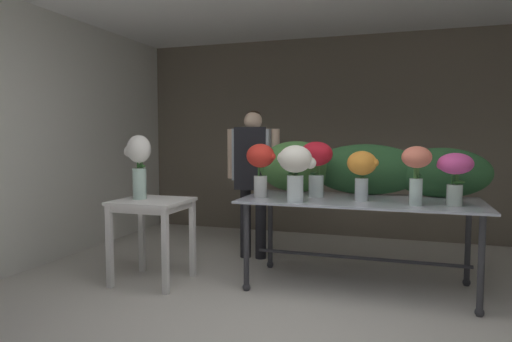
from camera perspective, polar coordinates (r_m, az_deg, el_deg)
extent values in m
plane|color=beige|center=(4.65, 8.05, -12.63)|extent=(8.24, 8.24, 0.00)
cube|color=#706656|center=(6.30, 11.17, 4.19)|extent=(5.82, 0.12, 2.69)
cube|color=silver|center=(5.72, -21.93, 3.96)|extent=(0.12, 3.87, 2.69)
cube|color=silver|center=(4.11, 12.91, -3.63)|extent=(2.06, 0.94, 0.02)
cylinder|color=#38383D|center=(4.02, -1.22, -9.51)|extent=(0.05, 0.05, 0.78)
sphere|color=#38383D|center=(4.12, -1.21, -14.38)|extent=(0.07, 0.07, 0.07)
cylinder|color=#38383D|center=(3.85, 26.47, -10.60)|extent=(0.05, 0.05, 0.78)
sphere|color=#38383D|center=(3.96, 26.29, -15.65)|extent=(0.07, 0.07, 0.07)
cylinder|color=#38383D|center=(4.71, 1.80, -7.45)|extent=(0.05, 0.05, 0.78)
sphere|color=#38383D|center=(4.80, 1.79, -11.67)|extent=(0.07, 0.07, 0.07)
cylinder|color=#38383D|center=(4.57, 25.11, -8.24)|extent=(0.05, 0.05, 0.78)
sphere|color=#38383D|center=(4.66, 24.97, -12.58)|extent=(0.07, 0.07, 0.07)
cylinder|color=#38383D|center=(4.21, 12.79, -10.62)|extent=(1.86, 0.03, 0.03)
cube|color=white|center=(4.30, -12.96, -3.73)|extent=(0.64, 0.61, 0.03)
cube|color=white|center=(4.30, -12.95, -4.32)|extent=(0.58, 0.55, 0.06)
cube|color=white|center=(4.31, -17.95, -9.05)|extent=(0.05, 0.05, 0.74)
cube|color=white|center=(4.01, -11.33, -9.92)|extent=(0.05, 0.05, 0.74)
cube|color=white|center=(4.73, -14.17, -7.77)|extent=(0.05, 0.05, 0.74)
cube|color=white|center=(4.46, -7.98, -8.42)|extent=(0.05, 0.05, 0.74)
cylinder|color=#232328|center=(5.10, -1.32, -6.00)|extent=(0.12, 0.12, 0.87)
cylinder|color=#232328|center=(5.05, 0.61, -6.12)|extent=(0.12, 0.12, 0.87)
cube|color=#B2BCC6|center=(5.00, -0.37, 2.08)|extent=(0.42, 0.22, 0.56)
cube|color=black|center=(4.89, -0.79, 1.56)|extent=(0.36, 0.02, 0.68)
cylinder|color=beige|center=(5.08, -3.10, 2.19)|extent=(0.09, 0.09, 0.55)
cylinder|color=beige|center=(4.92, 2.46, 2.12)|extent=(0.09, 0.09, 0.55)
sphere|color=beige|center=(5.00, -0.37, 6.34)|extent=(0.20, 0.20, 0.20)
ellipsoid|color=black|center=(5.02, -0.30, 7.08)|extent=(0.15, 0.15, 0.09)
ellipsoid|color=#477F3D|center=(4.54, 5.09, 0.55)|extent=(0.77, 0.31, 0.51)
ellipsoid|color=#28562D|center=(4.43, 13.61, 0.19)|extent=(1.06, 0.24, 0.48)
ellipsoid|color=#28562D|center=(4.43, 22.26, -0.20)|extent=(0.87, 0.23, 0.45)
cylinder|color=silver|center=(3.86, 19.46, -2.50)|extent=(0.10, 0.10, 0.22)
cylinder|color=#9EBCB2|center=(3.87, 19.44, -3.40)|extent=(0.09, 0.09, 0.09)
cylinder|color=#477F3D|center=(3.86, 19.73, -1.56)|extent=(0.01, 0.01, 0.33)
cylinder|color=#477F3D|center=(3.87, 19.56, -1.53)|extent=(0.01, 0.01, 0.33)
cylinder|color=#477F3D|center=(3.86, 19.25, -1.54)|extent=(0.01, 0.01, 0.33)
cylinder|color=#477F3D|center=(3.84, 19.41, -1.58)|extent=(0.01, 0.01, 0.33)
ellipsoid|color=#EF7A60|center=(3.84, 19.56, 1.66)|extent=(0.23, 0.23, 0.18)
ellipsoid|color=#28562D|center=(3.89, 19.70, -0.55)|extent=(0.09, 0.10, 0.03)
cylinder|color=silver|center=(4.00, 13.12, -2.29)|extent=(0.11, 0.11, 0.20)
cylinder|color=#9EBCB2|center=(4.01, 13.11, -3.07)|extent=(0.10, 0.10, 0.08)
cylinder|color=#2D6028|center=(4.00, 13.36, -1.73)|extent=(0.01, 0.01, 0.25)
cylinder|color=#2D6028|center=(4.02, 13.00, -1.70)|extent=(0.01, 0.01, 0.25)
cylinder|color=#2D6028|center=(3.98, 12.98, -1.76)|extent=(0.01, 0.01, 0.25)
ellipsoid|color=orange|center=(3.98, 13.18, 0.98)|extent=(0.25, 0.25, 0.21)
sphere|color=orange|center=(3.95, 14.68, 1.03)|extent=(0.07, 0.07, 0.07)
cylinder|color=silver|center=(3.96, 23.69, -2.80)|extent=(0.12, 0.12, 0.17)
cylinder|color=#9EBCB2|center=(3.97, 23.67, -3.48)|extent=(0.11, 0.11, 0.07)
cylinder|color=#2D6028|center=(3.96, 24.04, -1.89)|extent=(0.01, 0.01, 0.28)
cylinder|color=#2D6028|center=(3.98, 23.75, -1.86)|extent=(0.01, 0.01, 0.28)
cylinder|color=#2D6028|center=(3.95, 23.42, -1.89)|extent=(0.01, 0.01, 0.28)
cylinder|color=#2D6028|center=(3.93, 23.87, -1.94)|extent=(0.01, 0.01, 0.28)
ellipsoid|color=#E54C9E|center=(3.94, 23.80, 0.85)|extent=(0.27, 0.27, 0.17)
sphere|color=#E54C9E|center=(3.93, 22.23, 0.66)|extent=(0.07, 0.07, 0.07)
sphere|color=#E54C9E|center=(3.97, 25.28, 0.96)|extent=(0.06, 0.06, 0.06)
ellipsoid|color=#2D6028|center=(3.94, 24.17, -1.31)|extent=(0.11, 0.08, 0.03)
cylinder|color=silver|center=(4.13, 0.56, -1.96)|extent=(0.12, 0.12, 0.20)
cylinder|color=#9EBCB2|center=(4.14, 0.56, -2.72)|extent=(0.11, 0.11, 0.08)
cylinder|color=#387033|center=(4.11, 0.91, -1.10)|extent=(0.01, 0.01, 0.31)
cylinder|color=#387033|center=(4.15, 0.42, -1.05)|extent=(0.01, 0.01, 0.31)
cylinder|color=#387033|center=(4.11, 0.30, -1.10)|extent=(0.01, 0.01, 0.31)
ellipsoid|color=red|center=(4.11, 0.57, 1.94)|extent=(0.26, 0.26, 0.22)
sphere|color=red|center=(4.06, 2.04, 1.81)|extent=(0.07, 0.07, 0.07)
cylinder|color=silver|center=(4.17, 7.57, -1.90)|extent=(0.14, 0.14, 0.20)
cylinder|color=#9EBCB2|center=(4.18, 7.56, -2.68)|extent=(0.13, 0.13, 0.09)
cylinder|color=#477F3D|center=(4.16, 7.94, -0.98)|extent=(0.01, 0.01, 0.32)
cylinder|color=#477F3D|center=(4.19, 7.74, -0.93)|extent=(0.01, 0.01, 0.32)
cylinder|color=#477F3D|center=(4.18, 7.24, -0.95)|extent=(0.01, 0.01, 0.32)
cylinder|color=#477F3D|center=(4.14, 7.48, -0.99)|extent=(0.01, 0.01, 0.32)
ellipsoid|color=red|center=(4.15, 7.61, 2.16)|extent=(0.30, 0.30, 0.22)
sphere|color=red|center=(4.11, 8.85, 2.29)|extent=(0.10, 0.10, 0.10)
ellipsoid|color=#28562D|center=(4.15, 7.35, -0.26)|extent=(0.09, 0.11, 0.03)
cylinder|color=silver|center=(3.84, 4.95, -2.23)|extent=(0.14, 0.14, 0.23)
cylinder|color=#9EBCB2|center=(3.85, 4.94, -3.18)|extent=(0.13, 0.13, 0.10)
cylinder|color=#477F3D|center=(3.84, 5.32, -1.65)|extent=(0.01, 0.01, 0.29)
cylinder|color=#477F3D|center=(3.86, 4.91, -1.61)|extent=(0.01, 0.01, 0.29)
cylinder|color=#477F3D|center=(3.83, 4.72, -1.66)|extent=(0.01, 0.01, 0.29)
ellipsoid|color=white|center=(3.82, 4.97, 1.52)|extent=(0.28, 0.28, 0.23)
sphere|color=white|center=(3.82, 3.51, 1.63)|extent=(0.11, 0.11, 0.11)
sphere|color=white|center=(3.82, 6.85, 1.01)|extent=(0.10, 0.10, 0.10)
ellipsoid|color=#28562D|center=(3.84, 4.79, -0.23)|extent=(0.11, 0.08, 0.03)
cylinder|color=silver|center=(4.35, -14.45, -1.55)|extent=(0.13, 0.13, 0.29)
cylinder|color=#9EBCB2|center=(4.35, -14.43, -2.61)|extent=(0.12, 0.12, 0.12)
cylinder|color=#2D6028|center=(4.33, -14.12, -0.82)|extent=(0.01, 0.01, 0.38)
cylinder|color=#2D6028|center=(4.35, -14.33, -0.80)|extent=(0.01, 0.01, 0.38)
cylinder|color=#2D6028|center=(4.35, -14.63, -0.81)|extent=(0.01, 0.01, 0.38)
cylinder|color=#2D6028|center=(4.33, -14.59, -0.84)|extent=(0.01, 0.01, 0.38)
ellipsoid|color=white|center=(4.33, -14.53, 2.70)|extent=(0.22, 0.22, 0.26)
sphere|color=white|center=(4.36, -15.56, 2.40)|extent=(0.11, 0.11, 0.11)
sphere|color=white|center=(4.29, -13.86, 3.11)|extent=(0.09, 0.09, 0.09)
ellipsoid|color=#477F3D|center=(4.35, -14.26, 0.62)|extent=(0.10, 0.05, 0.03)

